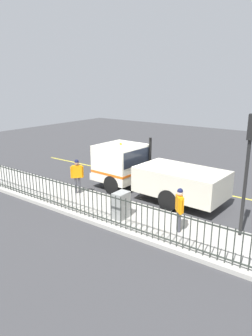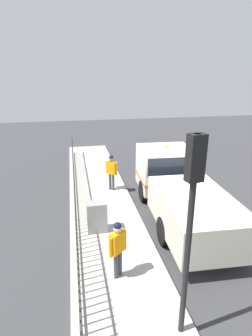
# 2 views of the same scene
# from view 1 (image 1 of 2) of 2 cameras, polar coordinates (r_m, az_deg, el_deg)

# --- Properties ---
(ground_plane) EXTENTS (48.33, 48.33, 0.00)m
(ground_plane) POSITION_cam_1_polar(r_m,az_deg,el_deg) (15.95, 3.21, -4.78)
(ground_plane) COLOR #38383A
(ground_plane) RESTS_ON ground
(sidewalk_slab) EXTENTS (2.71, 21.97, 0.15)m
(sidewalk_slab) POSITION_cam_1_polar(r_m,az_deg,el_deg) (13.85, -3.21, -7.70)
(sidewalk_slab) COLOR #A3A099
(sidewalk_slab) RESTS_ON ground
(lane_marking) EXTENTS (0.12, 19.77, 0.01)m
(lane_marking) POSITION_cam_1_polar(r_m,az_deg,el_deg) (17.92, 7.52, -2.55)
(lane_marking) COLOR yellow
(lane_marking) RESTS_ON ground
(work_truck) EXTENTS (2.62, 7.00, 2.70)m
(work_truck) POSITION_cam_1_polar(r_m,az_deg,el_deg) (15.61, 3.62, -0.34)
(work_truck) COLOR silver
(work_truck) RESTS_ON ground
(worker_standing) EXTENTS (0.51, 0.48, 1.71)m
(worker_standing) POSITION_cam_1_polar(r_m,az_deg,el_deg) (15.51, -8.88, -0.86)
(worker_standing) COLOR orange
(worker_standing) RESTS_ON sidewalk_slab
(pedestrian_distant) EXTENTS (0.50, 0.46, 1.67)m
(pedestrian_distant) POSITION_cam_1_polar(r_m,az_deg,el_deg) (11.64, 9.69, -6.69)
(pedestrian_distant) COLOR orange
(pedestrian_distant) RESTS_ON sidewalk_slab
(iron_fence) EXTENTS (0.04, 18.71, 1.24)m
(iron_fence) POSITION_cam_1_polar(r_m,az_deg,el_deg) (12.81, -6.46, -6.36)
(iron_fence) COLOR #2D332D
(iron_fence) RESTS_ON sidewalk_slab
(traffic_light_near) EXTENTS (0.33, 0.26, 4.35)m
(traffic_light_near) POSITION_cam_1_polar(r_m,az_deg,el_deg) (11.35, 21.39, 2.69)
(traffic_light_near) COLOR black
(traffic_light_near) RESTS_ON sidewalk_slab
(utility_cabinet) EXTENTS (0.68, 0.47, 1.09)m
(utility_cabinet) POSITION_cam_1_polar(r_m,az_deg,el_deg) (12.75, -0.87, -6.77)
(utility_cabinet) COLOR gray
(utility_cabinet) RESTS_ON sidewalk_slab
(traffic_cone) EXTENTS (0.50, 0.50, 0.71)m
(traffic_cone) POSITION_cam_1_polar(r_m,az_deg,el_deg) (17.21, 9.57, -2.17)
(traffic_cone) COLOR orange
(traffic_cone) RESTS_ON ground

